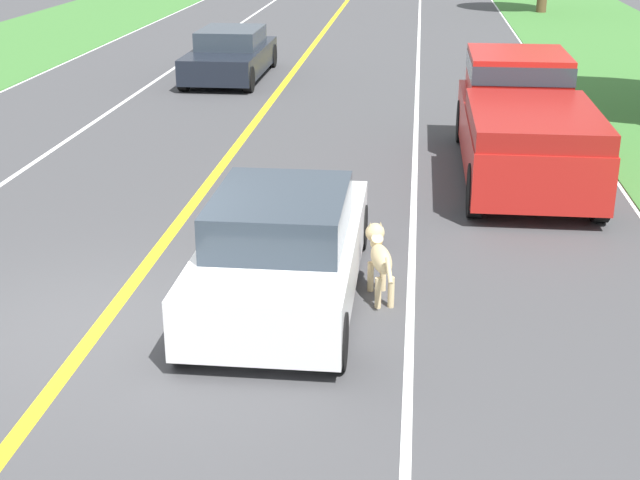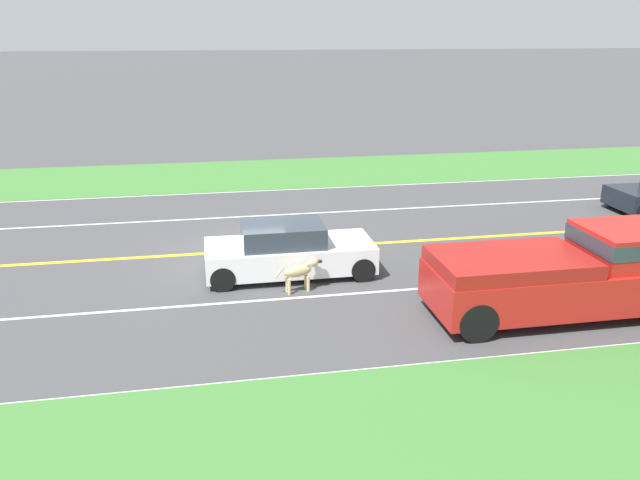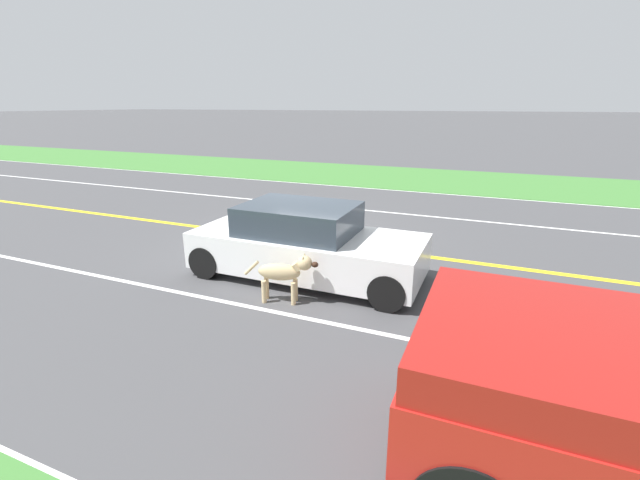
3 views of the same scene
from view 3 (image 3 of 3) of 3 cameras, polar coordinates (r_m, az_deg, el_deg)
ground_plane at (r=10.18m, az=-2.25°, el=-0.08°), size 400.00×400.00×0.00m
centre_divider_line at (r=10.18m, az=-2.25°, el=-0.06°), size 0.18×160.00×0.01m
lane_edge_line_left at (r=16.60m, az=8.07°, el=6.75°), size 0.14×160.00×0.01m
lane_dash_same_dir at (r=7.38m, az=-13.89°, el=-7.71°), size 0.10×160.00×0.01m
lane_dash_oncoming at (r=13.32m, az=4.14°, el=4.18°), size 0.10×160.00×0.01m
grass_verge_left at (r=19.47m, az=10.40°, el=8.27°), size 6.00×160.00×0.03m
ego_car at (r=7.92m, az=-1.92°, el=-0.52°), size 1.81×4.24×1.36m
dog at (r=6.91m, az=-4.67°, el=-4.28°), size 0.43×1.22×0.85m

